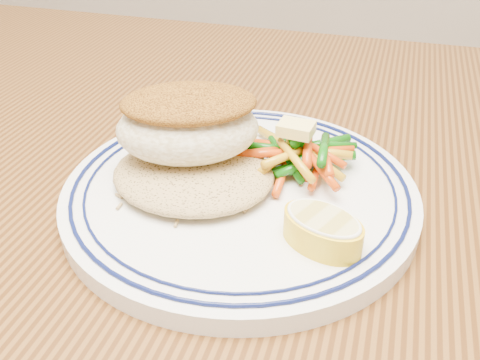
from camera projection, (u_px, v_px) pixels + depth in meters
name	position (u px, v px, depth m)	size (l,w,h in m)	color
dining_table	(221.00, 294.00, 0.47)	(1.50, 0.90, 0.75)	#43250D
plate	(240.00, 191.00, 0.42)	(0.27, 0.27, 0.02)	white
rice_pilaf	(193.00, 171.00, 0.41)	(0.13, 0.11, 0.02)	#A58652
fish_fillet	(188.00, 122.00, 0.40)	(0.13, 0.11, 0.05)	beige
vegetable_pile	(298.00, 154.00, 0.43)	(0.10, 0.10, 0.03)	#CC400A
butter_pat	(296.00, 129.00, 0.41)	(0.03, 0.02, 0.01)	#FFE87C
lemon_wedge	(323.00, 229.00, 0.35)	(0.07, 0.07, 0.02)	yellow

